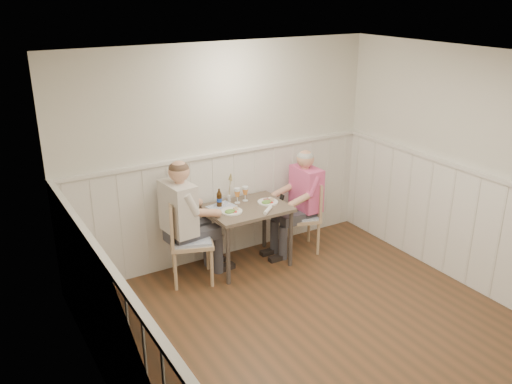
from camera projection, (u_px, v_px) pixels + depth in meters
ground_plane at (336, 347)px, 5.07m from camera, size 4.50×4.50×0.00m
room_shell at (346, 196)px, 4.53m from camera, size 4.04×4.54×2.60m
wainscot at (296, 252)px, 5.37m from camera, size 4.00×4.49×1.34m
dining_table at (247, 215)px, 6.36m from camera, size 0.94×0.70×0.75m
chair_right at (304, 213)px, 6.79m from camera, size 0.55×0.55×0.92m
chair_left at (185, 237)px, 6.04m from camera, size 0.60×0.60×0.99m
man_in_pink at (303, 208)px, 6.77m from camera, size 0.62×0.43×1.34m
diner_cream at (183, 231)px, 6.05m from camera, size 0.70×0.49×1.45m
plate_man at (268, 201)px, 6.43m from camera, size 0.25×0.25×0.06m
plate_diner at (231, 211)px, 6.16m from camera, size 0.25×0.25×0.06m
beer_glass_a at (245, 191)px, 6.46m from camera, size 0.07×0.07×0.18m
beer_glass_b at (237, 193)px, 6.39m from camera, size 0.07×0.07×0.19m
beer_bottle at (219, 199)px, 6.30m from camera, size 0.06×0.06×0.22m
rolled_napkin at (268, 210)px, 6.17m from camera, size 0.19×0.17×0.05m
grass_vase at (229, 188)px, 6.43m from camera, size 0.04×0.04×0.37m
gingham_mat at (222, 207)px, 6.32m from camera, size 0.34×0.29×0.01m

